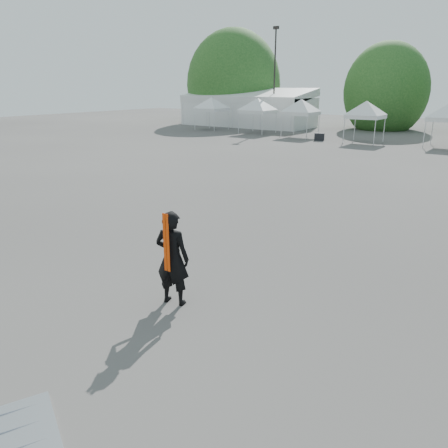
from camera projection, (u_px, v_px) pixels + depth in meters
The scene contains 11 objects.
ground at pixel (232, 265), 11.48m from camera, with size 120.00×120.00×0.00m, color #474442.
marquee at pixel (247, 108), 50.20m from camera, with size 15.00×6.25×4.23m.
light_pole_west at pixel (275, 73), 46.06m from camera, with size 0.60×0.25×10.30m.
tree_far_w at pixel (233, 85), 53.97m from camera, with size 4.80×4.80×7.30m.
tree_mid_w at pixel (386, 91), 45.72m from camera, with size 4.16×4.16×6.33m.
tent_a at pixel (212, 100), 45.50m from camera, with size 3.88×3.88×3.88m.
tent_b at pixel (258, 101), 41.99m from camera, with size 4.05×4.05×3.88m.
tent_c at pixel (301, 102), 39.31m from camera, with size 3.88×3.88×3.88m.
tent_d at pixel (367, 104), 35.05m from camera, with size 3.80×3.80×3.88m.
man at pixel (172, 258), 9.17m from camera, with size 0.85×0.66×2.07m.
crate_west at pixel (319, 137), 37.18m from camera, with size 0.81×0.63×0.63m, color black.
Camera 1 is at (6.01, -8.75, 4.50)m, focal length 35.00 mm.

